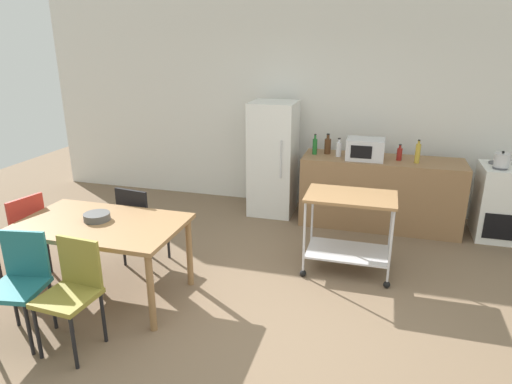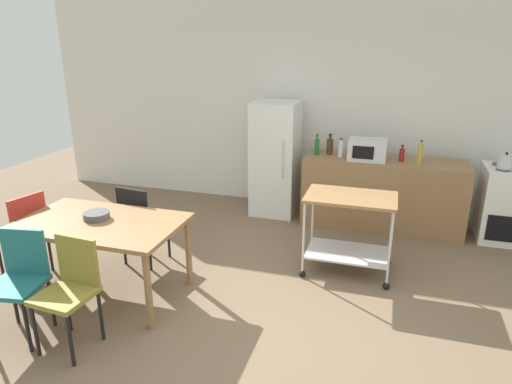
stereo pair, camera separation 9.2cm
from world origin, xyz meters
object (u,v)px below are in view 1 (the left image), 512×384
object	(u,v)px
bottle_sesame_oil	(418,153)
refrigerator	(273,159)
chair_black	(140,220)
kitchen_cart	(349,221)
kettle	(502,160)
bottle_soda	(399,154)
bottle_wine	(315,146)
dining_table	(101,230)
bottle_sparkling_water	(339,149)
chair_olive	(72,288)
microwave	(365,149)
chair_teal	(20,279)
chair_red	(23,231)
fruit_bowl	(97,217)
stove_oven	(503,202)
bottle_hot_sauce	(328,146)

from	to	relation	value
bottle_sesame_oil	refrigerator	bearing A→B (deg)	174.11
chair_black	kitchen_cart	world-z (taller)	chair_black
bottle_sesame_oil	kettle	world-z (taller)	bottle_sesame_oil
bottle_soda	chair_black	bearing A→B (deg)	-145.35
refrigerator	bottle_wine	world-z (taller)	refrigerator
refrigerator	bottle_sesame_oil	world-z (taller)	refrigerator
bottle_soda	bottle_sesame_oil	xyz separation A→B (m)	(0.21, -0.07, 0.04)
dining_table	refrigerator	xyz separation A→B (m)	(1.00, 2.57, 0.10)
bottle_soda	bottle_sesame_oil	size ratio (longest dim) A/B	0.70
bottle_sparkling_water	kettle	xyz separation A→B (m)	(1.89, -0.05, 0.00)
chair_olive	refrigerator	xyz separation A→B (m)	(0.79, 3.30, 0.26)
chair_olive	refrigerator	distance (m)	3.41
microwave	bottle_sesame_oil	bearing A→B (deg)	-0.98
bottle_sparkling_water	kitchen_cart	bearing A→B (deg)	-78.47
chair_olive	refrigerator	world-z (taller)	refrigerator
chair_teal	bottle_sesame_oil	distance (m)	4.44
refrigerator	kitchen_cart	distance (m)	1.89
microwave	bottle_sesame_oil	distance (m)	0.62
chair_black	bottle_sparkling_water	xyz separation A→B (m)	(1.87, 1.80, 0.48)
chair_red	refrigerator	size ratio (longest dim) A/B	0.57
chair_olive	bottle_sparkling_water	xyz separation A→B (m)	(1.68, 3.17, 0.48)
fruit_bowl	chair_red	bearing A→B (deg)	177.74
chair_teal	bottle_soda	size ratio (longest dim) A/B	4.39
chair_olive	kitchen_cart	world-z (taller)	chair_olive
chair_olive	kettle	xyz separation A→B (m)	(3.57, 3.12, 0.48)
chair_olive	bottle_wine	world-z (taller)	bottle_wine
stove_oven	kettle	xyz separation A→B (m)	(-0.12, -0.10, 0.55)
dining_table	bottle_hot_sauce	distance (m)	3.10
dining_table	fruit_bowl	world-z (taller)	fruit_bowl
dining_table	kitchen_cart	distance (m)	2.43
chair_olive	kettle	world-z (taller)	kettle
chair_teal	dining_table	bearing A→B (deg)	59.92
stove_oven	fruit_bowl	bearing A→B (deg)	-148.21
chair_red	kettle	xyz separation A→B (m)	(4.75, 2.32, 0.48)
chair_teal	bottle_sparkling_water	xyz separation A→B (m)	(2.17, 3.17, 0.48)
bottle_hot_sauce	bottle_sparkling_water	world-z (taller)	bottle_hot_sauce
bottle_hot_sauce	bottle_soda	world-z (taller)	bottle_hot_sauce
microwave	bottle_soda	world-z (taller)	microwave
chair_teal	microwave	distance (m)	4.03
dining_table	bottle_hot_sauce	bearing A→B (deg)	55.77
bottle_sesame_oil	kettle	bearing A→B (deg)	0.66
stove_oven	bottle_soda	xyz separation A→B (m)	(-1.26, -0.03, 0.53)
dining_table	bottle_sparkling_water	world-z (taller)	bottle_sparkling_water
chair_olive	stove_oven	distance (m)	4.90
bottle_sparkling_water	microwave	distance (m)	0.34
bottle_hot_sauce	bottle_sesame_oil	world-z (taller)	bottle_sesame_oil
chair_teal	bottle_soda	xyz separation A→B (m)	(2.91, 3.19, 0.46)
chair_teal	bottle_hot_sauce	xyz separation A→B (m)	(2.01, 3.28, 0.49)
bottle_soda	chair_teal	bearing A→B (deg)	-132.43
kitchen_cart	bottle_wine	xyz separation A→B (m)	(-0.59, 1.38, 0.44)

